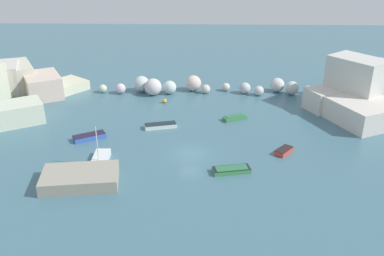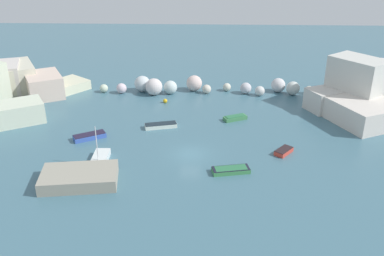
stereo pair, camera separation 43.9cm
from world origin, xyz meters
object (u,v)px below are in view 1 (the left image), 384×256
at_px(moored_boat_0, 161,126).
at_px(moored_boat_5, 284,151).
at_px(stone_dock, 80,178).
at_px(moored_boat_2, 235,118).
at_px(moored_boat_1, 99,163).
at_px(moored_boat_4, 232,170).
at_px(channel_buoy, 165,101).
at_px(moored_boat_3, 89,137).

distance_m(moored_boat_0, moored_boat_5, 17.12).
xyz_separation_m(stone_dock, moored_boat_2, (17.49, 17.58, -0.37)).
height_order(stone_dock, moored_boat_1, moored_boat_1).
bearing_deg(moored_boat_4, moored_boat_1, 164.99).
height_order(stone_dock, moored_boat_4, stone_dock).
distance_m(channel_buoy, moored_boat_2, 12.31).
relative_size(moored_boat_0, moored_boat_4, 1.03).
height_order(moored_boat_0, moored_boat_2, moored_boat_2).
relative_size(moored_boat_4, moored_boat_5, 1.59).
distance_m(stone_dock, moored_boat_4, 16.45).
bearing_deg(moored_boat_3, moored_boat_2, 169.81).
relative_size(channel_buoy, moored_boat_5, 0.24).
relative_size(channel_buoy, moored_boat_2, 0.19).
distance_m(stone_dock, moored_boat_1, 3.96).
bearing_deg(moored_boat_4, moored_boat_2, 73.74).
distance_m(channel_buoy, moored_boat_1, 20.91).
bearing_deg(moored_boat_4, moored_boat_3, 144.79).
bearing_deg(moored_boat_1, moored_boat_5, -81.53).
distance_m(moored_boat_2, moored_boat_4, 14.83).
relative_size(channel_buoy, moored_boat_1, 0.11).
relative_size(moored_boat_1, moored_boat_3, 1.38).
xyz_separation_m(moored_boat_1, moored_boat_5, (21.67, 3.76, -0.10)).
distance_m(moored_boat_3, moored_boat_5, 24.70).
distance_m(channel_buoy, moored_boat_4, 23.03).
height_order(moored_boat_0, moored_boat_3, moored_boat_3).
height_order(channel_buoy, moored_boat_4, channel_buoy).
xyz_separation_m(channel_buoy, moored_boat_4, (9.29, -21.07, -0.04)).
distance_m(moored_boat_4, moored_boat_5, 8.12).
distance_m(stone_dock, moored_boat_0, 16.21).
bearing_deg(moored_boat_5, moored_boat_2, 66.80).
xyz_separation_m(moored_boat_4, moored_boat_5, (6.60, 4.74, -0.00)).
distance_m(moored_boat_1, moored_boat_2, 21.40).
height_order(moored_boat_1, moored_boat_2, moored_boat_1).
xyz_separation_m(moored_boat_2, moored_boat_5, (5.31, -10.03, -0.01)).
bearing_deg(moored_boat_2, moored_boat_4, -120.09).
relative_size(moored_boat_2, moored_boat_5, 1.28).
relative_size(moored_boat_1, moored_boat_5, 2.12).
bearing_deg(moored_boat_2, channel_buoy, 124.09).
height_order(moored_boat_2, moored_boat_4, moored_boat_2).
xyz_separation_m(moored_boat_0, moored_boat_2, (10.31, 3.05, -0.00)).
distance_m(moored_boat_2, moored_boat_3, 20.36).
relative_size(moored_boat_1, moored_boat_4, 1.33).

